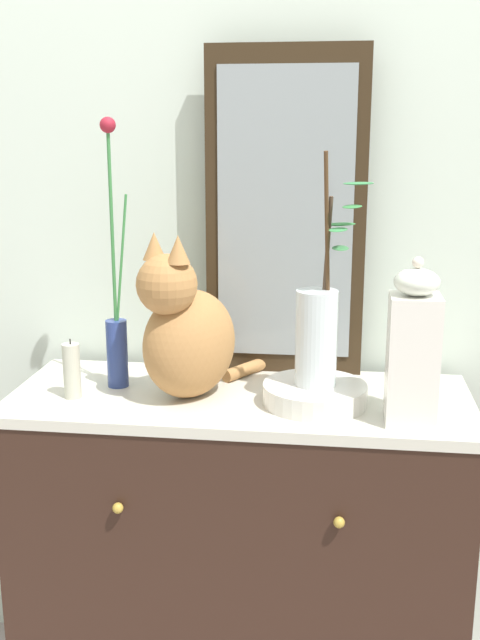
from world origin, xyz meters
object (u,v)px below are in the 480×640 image
object	(u,v)px
cat_sitting	(186,332)
vase_slim_green	(116,325)
sideboard	(240,559)
jar_lidded_porcelain	(413,349)
candle_pillar	(72,371)
vase_glass_clear	(318,331)
bowl_porcelain	(315,394)
mirror_leaning	(285,215)

from	to	relation	value
cat_sitting	vase_slim_green	distance (m)	0.19
sideboard	jar_lidded_porcelain	size ratio (longest dim) A/B	3.03
jar_lidded_porcelain	candle_pillar	distance (m)	0.77
cat_sitting	sideboard	bearing A→B (deg)	14.21
vase_slim_green	jar_lidded_porcelain	distance (m)	0.69
vase_slim_green	vase_glass_clear	bearing A→B (deg)	-7.59
cat_sitting	vase_glass_clear	world-z (taller)	vase_glass_clear
cat_sitting	candle_pillar	bearing A→B (deg)	-171.77
bowl_porcelain	jar_lidded_porcelain	size ratio (longest dim) A/B	0.67
sideboard	bowl_porcelain	distance (m)	0.49
bowl_porcelain	cat_sitting	bearing A→B (deg)	178.46
cat_sitting	bowl_porcelain	bearing A→B (deg)	-1.54
vase_glass_clear	jar_lidded_porcelain	xyz separation A→B (m)	(0.20, -0.08, -0.01)
cat_sitting	vase_slim_green	bearing A→B (deg)	162.92
vase_glass_clear	jar_lidded_porcelain	distance (m)	0.22
vase_slim_green	bowl_porcelain	xyz separation A→B (m)	(0.47, -0.06, -0.13)
bowl_porcelain	jar_lidded_porcelain	bearing A→B (deg)	-21.57
mirror_leaning	vase_glass_clear	size ratio (longest dim) A/B	1.55
jar_lidded_porcelain	vase_glass_clear	bearing A→B (deg)	158.25
sideboard	mirror_leaning	world-z (taller)	mirror_leaning
mirror_leaning	bowl_porcelain	world-z (taller)	mirror_leaning
vase_slim_green	candle_pillar	size ratio (longest dim) A/B	4.49
mirror_leaning	vase_slim_green	bearing A→B (deg)	-156.43
bowl_porcelain	jar_lidded_porcelain	distance (m)	0.26
candle_pillar	vase_glass_clear	bearing A→B (deg)	3.03
mirror_leaning	vase_glass_clear	world-z (taller)	mirror_leaning
sideboard	bowl_porcelain	size ratio (longest dim) A/B	4.56
bowl_porcelain	vase_glass_clear	world-z (taller)	vase_glass_clear
mirror_leaning	vase_glass_clear	bearing A→B (deg)	-68.53
candle_pillar	vase_slim_green	bearing A→B (deg)	48.99
vase_glass_clear	candle_pillar	bearing A→B (deg)	-176.97
bowl_porcelain	vase_glass_clear	bearing A→B (deg)	-6.18
vase_glass_clear	candle_pillar	size ratio (longest dim) A/B	3.66
mirror_leaning	vase_glass_clear	distance (m)	0.34
cat_sitting	jar_lidded_porcelain	size ratio (longest dim) A/B	1.17
jar_lidded_porcelain	sideboard	bearing A→B (deg)	162.62
sideboard	vase_slim_green	world-z (taller)	vase_slim_green
vase_glass_clear	jar_lidded_porcelain	size ratio (longest dim) A/B	1.45
cat_sitting	jar_lidded_porcelain	bearing A→B (deg)	-10.04
vase_glass_clear	candle_pillar	world-z (taller)	vase_glass_clear
candle_pillar	sideboard	bearing A→B (deg)	10.13
sideboard	cat_sitting	xyz separation A→B (m)	(-0.12, -0.03, 0.59)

